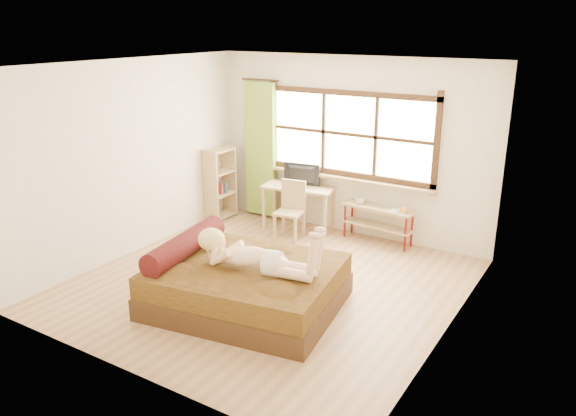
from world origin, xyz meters
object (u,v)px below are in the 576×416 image
Objects in this scene: woman at (254,244)px; desk at (299,192)px; pipe_shelf at (379,217)px; bookshelf at (220,183)px; bed at (243,283)px; kitten at (202,240)px; chair at (291,206)px.

desk is at bearing 101.48° from woman.
desk reaches higher than pipe_shelf.
woman is 2.79m from desk.
desk is 1.07× the size of pipe_shelf.
bookshelf is (-2.69, -0.37, 0.21)m from pipe_shelf.
pipe_shelf is (0.55, 2.68, 0.12)m from bed.
bed reaches higher than pipe_shelf.
woman is 0.90m from kitten.
pipe_shelf is at bearing 55.77° from kitten.
kitten is 2.46m from desk.
woman reaches higher than kitten.
bed is 7.41× the size of kitten.
kitten is at bearing -55.39° from bookshelf.
bed is 1.94× the size of desk.
desk is at bearing -170.61° from pipe_shelf.
desk is at bearing 97.76° from bed.
desk is at bearing 11.19° from bookshelf.
pipe_shelf is (1.22, 2.57, -0.24)m from kitten.
chair is (0.09, -0.37, -0.12)m from desk.
desk is 1.34m from pipe_shelf.
bookshelf reaches higher than woman.
kitten is 2.86m from pipe_shelf.
chair is at bearing 98.32° from bed.
kitten is at bearing -98.41° from chair.
woman reaches higher than chair.
woman is 1.22× the size of desk.
kitten reaches higher than desk.
bed is at bearing -18.10° from kitten.
woman is 2.78m from pipe_shelf.
chair reaches higher than desk.
chair is at bearing -154.03° from pipe_shelf.
bookshelf is (-1.37, -0.25, -0.00)m from desk.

